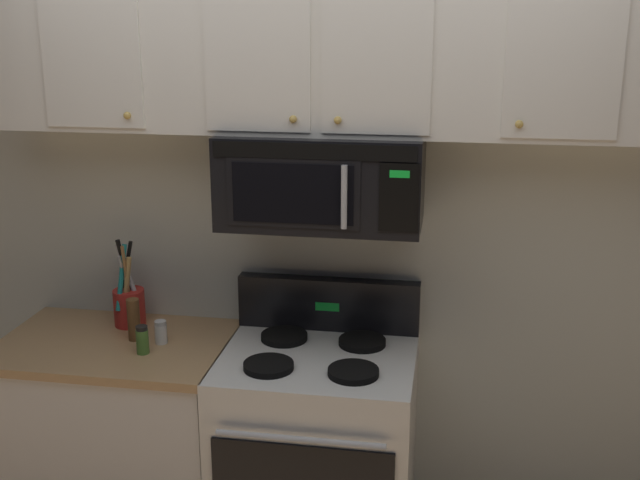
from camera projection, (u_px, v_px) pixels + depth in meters
back_wall at (332, 220)px, 3.28m from camera, size 5.20×0.10×2.70m
stove_range at (317, 454)px, 3.18m from camera, size 0.76×0.69×1.12m
over_range_microwave at (322, 179)px, 2.99m from camera, size 0.76×0.43×0.35m
upper_cabinets at (324, 57)px, 2.89m from camera, size 2.50×0.36×0.55m
counter_segment at (122, 439)px, 3.33m from camera, size 0.93×0.65×0.90m
utensil_crock_red at (129, 302)px, 3.34m from camera, size 0.13×0.14×0.38m
salt_shaker at (161, 332)px, 3.17m from camera, size 0.05×0.05×0.10m
pepper_mill at (134, 320)px, 3.19m from camera, size 0.05×0.05×0.18m
spice_jar at (142, 340)px, 3.07m from camera, size 0.05×0.05×0.11m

